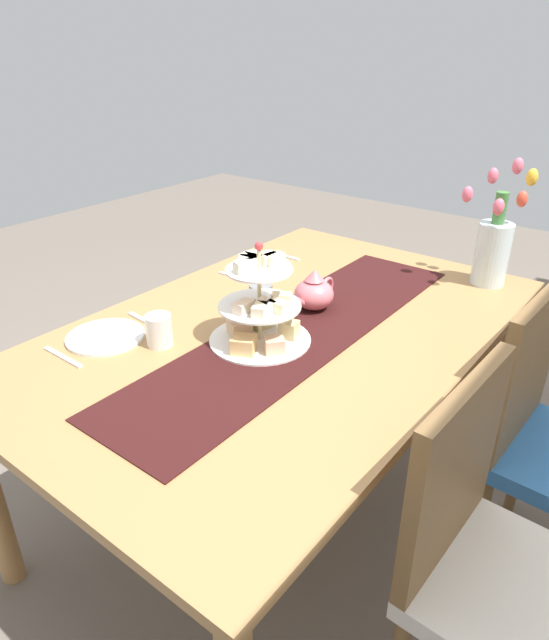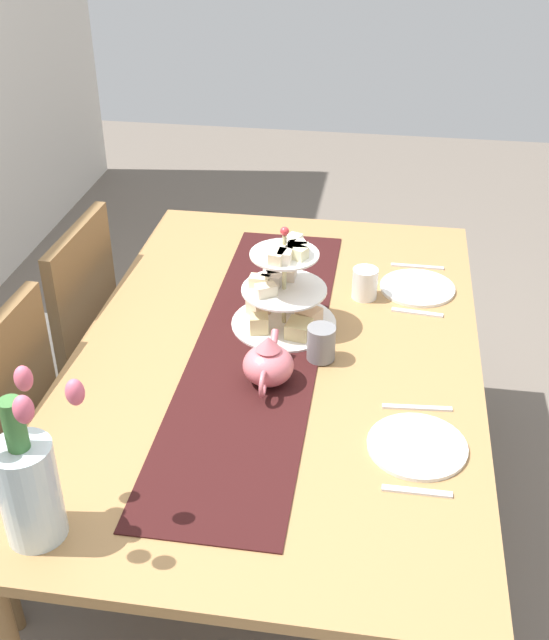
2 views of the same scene
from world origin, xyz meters
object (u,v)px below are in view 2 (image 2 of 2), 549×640
at_px(dinner_plate_right, 417,288).
at_px(knife_right, 417,266).
at_px(dinner_plate_left, 417,446).
at_px(dining_table, 277,375).
at_px(fork_right, 417,312).
at_px(mug_grey, 321,343).
at_px(mug_white_text, 365,283).
at_px(tiered_cake_stand, 284,294).
at_px(knife_left, 417,408).
at_px(teapot, 268,364).
at_px(chair_right, 58,339).
at_px(fork_left, 417,491).
at_px(tulip_vase, 26,478).

relative_size(dinner_plate_right, knife_right, 1.35).
bearing_deg(dinner_plate_left, dining_table, 47.46).
distance_m(fork_right, mug_grey, 0.38).
xyz_separation_m(fork_right, mug_white_text, (0.07, 0.16, 0.04)).
bearing_deg(fork_right, knife_right, 0.00).
bearing_deg(tiered_cake_stand, dinner_plate_left, -141.46).
relative_size(dining_table, knife_left, 10.12).
distance_m(teapot, dinner_plate_left, 0.43).
bearing_deg(mug_grey, dinner_plate_right, -31.23).
xyz_separation_m(chair_right, fork_left, (-0.76, -1.15, 0.22)).
relative_size(fork_left, fork_right, 1.00).
xyz_separation_m(dining_table, teapot, (-0.15, 0.00, 0.14)).
bearing_deg(mug_white_text, tiered_cake_stand, 131.39).
distance_m(teapot, mug_white_text, 0.52).
bearing_deg(fork_right, dinner_plate_left, 180.00).
xyz_separation_m(tiered_cake_stand, dinner_plate_left, (-0.48, -0.38, -0.10)).
relative_size(tulip_vase, fork_right, 2.96).
height_order(chair_right, teapot, chair_right).
relative_size(tiered_cake_stand, dinner_plate_left, 1.32).
relative_size(tulip_vase, mug_grey, 4.67).
bearing_deg(mug_grey, tiered_cake_stand, 38.41).
height_order(dinner_plate_left, fork_left, dinner_plate_left).
bearing_deg(chair_right, knife_right, -76.79).
bearing_deg(dinner_plate_left, mug_grey, 38.60).
bearing_deg(teapot, fork_left, -131.91).
distance_m(tulip_vase, dinner_plate_right, 1.36).
relative_size(dinner_plate_right, mug_white_text, 2.42).
bearing_deg(dining_table, knife_left, -118.07).
xyz_separation_m(chair_right, dinner_plate_left, (-0.62, -1.15, 0.22)).
relative_size(dinner_plate_right, mug_grey, 2.42).
relative_size(tiered_cake_stand, fork_right, 2.03).
xyz_separation_m(tulip_vase, knife_left, (0.52, -0.75, -0.15)).
bearing_deg(mug_white_text, chair_right, 92.95).
bearing_deg(knife_left, mug_white_text, 17.00).
relative_size(teapot, knife_left, 1.40).
bearing_deg(teapot, mug_white_text, -24.59).
bearing_deg(dinner_plate_right, dining_table, 136.38).
xyz_separation_m(dinner_plate_right, fork_right, (-0.15, 0.00, -0.00)).
height_order(dinner_plate_left, mug_white_text, mug_white_text).
distance_m(knife_right, mug_grey, 0.62).
bearing_deg(dining_table, chair_right, 70.68).
distance_m(dinner_plate_left, dinner_plate_right, 0.74).
height_order(chair_right, fork_left, chair_right).
bearing_deg(tiered_cake_stand, tulip_vase, 156.20).
height_order(tulip_vase, fork_right, tulip_vase).
height_order(tiered_cake_stand, fork_left, tiered_cake_stand).
relative_size(dining_table, knife_right, 10.12).
distance_m(mug_grey, mug_white_text, 0.36).
relative_size(dining_table, chair_right, 1.89).
distance_m(teapot, fork_right, 0.56).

